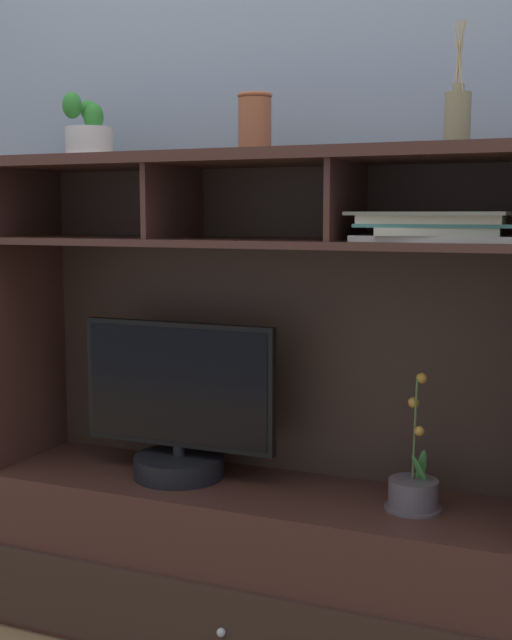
# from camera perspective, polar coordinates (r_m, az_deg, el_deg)

# --- Properties ---
(back_wall) EXTENTS (6.00, 0.02, 2.80)m
(back_wall) POSITION_cam_1_polar(r_m,az_deg,el_deg) (2.52, 2.25, 11.05)
(back_wall) COLOR gray
(back_wall) RESTS_ON ground
(media_console) EXTENTS (1.66, 0.46, 1.40)m
(media_console) POSITION_cam_1_polar(r_m,az_deg,el_deg) (2.44, 0.09, -12.15)
(media_console) COLOR #42251D
(media_console) RESTS_ON ground
(tv_monitor) EXTENTS (0.60, 0.27, 0.46)m
(tv_monitor) POSITION_cam_1_polar(r_m,az_deg,el_deg) (2.46, -5.33, -6.53)
(tv_monitor) COLOR black
(tv_monitor) RESTS_ON media_console
(potted_orchid) EXTENTS (0.15, 0.15, 0.37)m
(potted_orchid) POSITION_cam_1_polar(r_m,az_deg,el_deg) (2.26, 10.73, -11.44)
(potted_orchid) COLOR #554B4F
(potted_orchid) RESTS_ON media_console
(magazine_stack_left) EXTENTS (0.41, 0.25, 0.07)m
(magazine_stack_left) POSITION_cam_1_polar(r_m,az_deg,el_deg) (2.11, 12.18, 6.30)
(magazine_stack_left) COLOR beige
(magazine_stack_left) RESTS_ON media_console
(diffuser_bottle) EXTENTS (0.06, 0.06, 0.29)m
(diffuser_bottle) POSITION_cam_1_polar(r_m,az_deg,el_deg) (2.12, 13.62, 13.34)
(diffuser_bottle) COLOR #837652
(diffuser_bottle) RESTS_ON media_console
(potted_succulent) EXTENTS (0.16, 0.16, 0.19)m
(potted_succulent) POSITION_cam_1_polar(r_m,az_deg,el_deg) (2.57, -11.41, 12.26)
(potted_succulent) COLOR beige
(potted_succulent) RESTS_ON media_console
(ceramic_vase) EXTENTS (0.09, 0.09, 0.16)m
(ceramic_vase) POSITION_cam_1_polar(r_m,az_deg,el_deg) (2.30, -0.09, 13.35)
(ceramic_vase) COLOR brown
(ceramic_vase) RESTS_ON media_console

